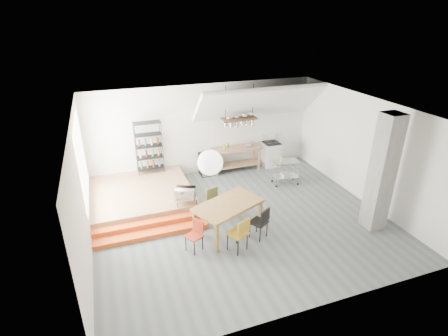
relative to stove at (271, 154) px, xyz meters
name	(u,v)px	position (x,y,z in m)	size (l,w,h in m)	color
floor	(241,219)	(-2.50, -3.16, -0.48)	(8.00, 8.00, 0.00)	#515C5E
wall_back	(204,130)	(-2.50, 0.34, 1.12)	(8.00, 0.04, 3.20)	silver
wall_left	(82,192)	(-6.50, -3.16, 1.12)	(0.04, 7.00, 3.20)	silver
wall_right	(365,150)	(1.50, -3.16, 1.12)	(0.04, 7.00, 3.20)	silver
ceiling	(243,110)	(-2.50, -3.16, 2.72)	(8.00, 7.00, 0.02)	white
slope_ceiling	(259,103)	(-0.70, -0.26, 2.07)	(4.40, 1.80, 0.15)	white
window_pane	(82,160)	(-6.48, -1.66, 1.32)	(0.02, 2.50, 2.20)	white
platform	(142,195)	(-5.00, -1.16, -0.28)	(3.00, 3.00, 0.40)	olive
step_lower	(152,234)	(-5.00, -3.11, -0.41)	(3.00, 0.35, 0.13)	#D04F18
step_upper	(150,225)	(-5.00, -2.76, -0.35)	(3.00, 0.35, 0.27)	#D04F18
concrete_column	(382,173)	(0.80, -4.66, 1.12)	(0.50, 0.50, 3.20)	slate
kitchen_counter	(236,155)	(-1.40, -0.01, 0.15)	(1.80, 0.60, 0.91)	olive
stove	(271,154)	(0.00, 0.00, 0.00)	(0.60, 0.60, 1.18)	white
pot_rack	(240,121)	(-1.37, -0.23, 1.50)	(1.20, 0.50, 1.43)	#432E1B
wire_shelving	(149,147)	(-4.50, 0.04, 0.85)	(0.88, 0.38, 1.80)	black
microwave_shelf	(186,199)	(-3.90, -2.41, 0.07)	(0.60, 0.40, 0.16)	olive
paper_lantern	(210,163)	(-3.58, -3.82, 1.72)	(0.60, 0.60, 0.60)	white
dining_table	(228,207)	(-3.03, -3.58, 0.28)	(2.04, 1.64, 0.85)	brown
chair_mustard	(240,232)	(-3.06, -4.47, 0.08)	(0.57, 0.57, 0.93)	#AE821D
chair_black	(261,221)	(-2.34, -4.15, 0.05)	(0.56, 0.56, 0.89)	black
chair_olive	(214,201)	(-3.15, -2.76, 0.04)	(0.50, 0.50, 0.88)	brown
chair_red	(196,233)	(-4.05, -4.02, 0.00)	(0.50, 0.50, 0.80)	#B7321A
rolling_cart	(286,169)	(-0.21, -1.57, 0.06)	(0.89, 0.57, 0.83)	silver
mini_fridge	(206,164)	(-2.54, 0.04, -0.08)	(0.48, 0.48, 0.81)	black
microwave	(185,193)	(-3.90, -2.41, 0.24)	(0.56, 0.38, 0.31)	beige
bowl	(247,146)	(-0.99, -0.06, 0.46)	(0.22, 0.22, 0.06)	silver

